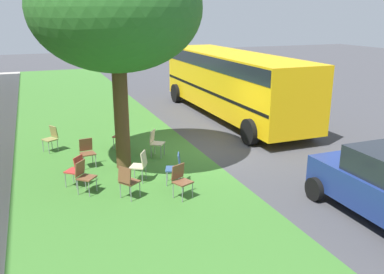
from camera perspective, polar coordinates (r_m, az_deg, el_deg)
name	(u,v)px	position (r m, az deg, el deg)	size (l,w,h in m)	color
ground	(207,151)	(14.09, 2.10, -2.03)	(80.00, 80.00, 0.00)	#424247
grass_verge	(114,163)	(13.21, -10.76, -3.63)	(48.00, 6.00, 0.01)	#3D752D
street_tree	(116,9)	(12.04, -10.55, 17.16)	(4.83, 4.83, 6.49)	brown
chair_0	(51,137)	(14.77, -19.01, 0.03)	(0.56, 0.57, 0.88)	olive
chair_1	(181,179)	(10.48, -1.57, -5.81)	(0.55, 0.54, 0.88)	brown
chair_2	(84,174)	(11.10, -14.82, -5.07)	(0.59, 0.59, 0.88)	brown
chair_3	(176,166)	(11.30, -2.31, -4.10)	(0.54, 0.54, 0.88)	#335184
chair_4	(122,134)	(14.48, -9.76, 0.40)	(0.59, 0.59, 0.88)	#B7332D
chair_5	(155,141)	(13.54, -5.12, -0.57)	(0.58, 0.58, 0.88)	beige
chair_6	(87,151)	(12.97, -14.41, -1.84)	(0.47, 0.47, 0.88)	brown
chair_7	(140,164)	(11.56, -7.21, -3.73)	(0.57, 0.57, 0.88)	beige
chair_8	(128,180)	(10.53, -8.95, -5.91)	(0.58, 0.58, 0.88)	brown
chair_9	(76,168)	(11.58, -15.85, -4.24)	(0.59, 0.59, 0.88)	#B7332D
school_bus	(232,79)	(18.58, 5.57, 8.11)	(10.40, 2.80, 2.88)	yellow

